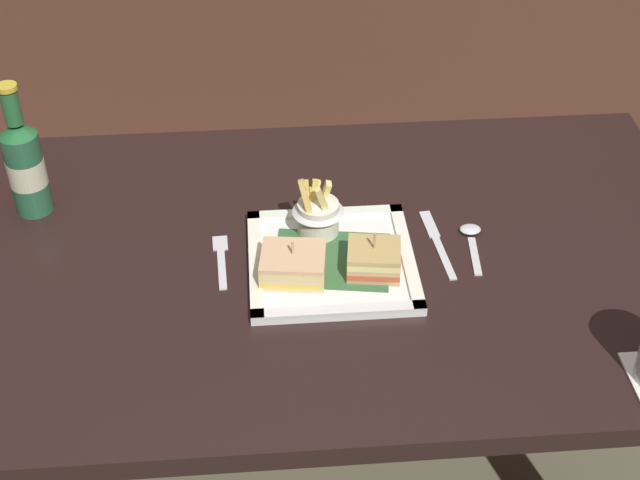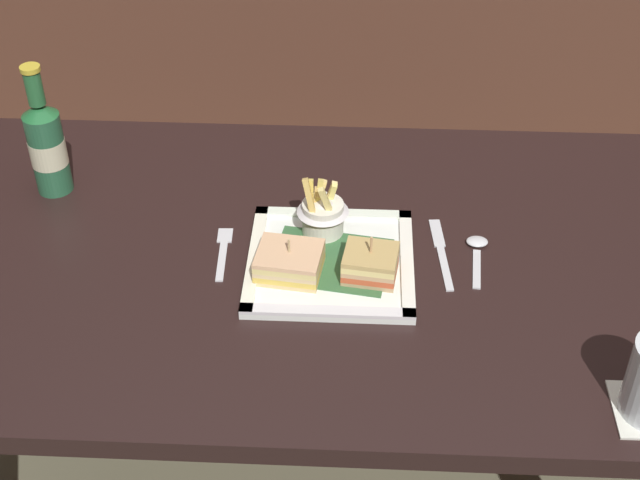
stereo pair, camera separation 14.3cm
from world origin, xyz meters
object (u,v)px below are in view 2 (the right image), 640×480
object	(u,v)px
square_plate	(330,262)
sandwich_half_left	(289,262)
fork	(223,250)
dining_table	(310,323)
beer_bottle	(47,144)
fries_cup	(323,211)
knife	(441,250)
spoon	(477,248)
sandwich_half_right	(370,264)

from	to	relation	value
square_plate	sandwich_half_left	world-z (taller)	sandwich_half_left
fork	square_plate	bearing A→B (deg)	-9.18
dining_table	beer_bottle	size ratio (longest dim) A/B	5.56
dining_table	fries_cup	xyz separation A→B (m)	(0.02, 0.05, 0.20)
dining_table	knife	size ratio (longest dim) A/B	7.42
dining_table	knife	xyz separation A→B (m)	(0.21, 0.02, 0.15)
fries_cup	fork	xyz separation A→B (m)	(-0.16, -0.04, -0.05)
spoon	sandwich_half_right	bearing A→B (deg)	-155.12
sandwich_half_right	beer_bottle	bearing A→B (deg)	158.37
sandwich_half_right	spoon	xyz separation A→B (m)	(0.17, 0.08, -0.03)
spoon	knife	bearing A→B (deg)	-176.18
sandwich_half_right	knife	world-z (taller)	sandwich_half_right
knife	dining_table	bearing A→B (deg)	-175.34
dining_table	beer_bottle	distance (m)	0.54
fork	knife	distance (m)	0.35
dining_table	spoon	bearing A→B (deg)	4.48
sandwich_half_right	beer_bottle	distance (m)	0.60
dining_table	fork	distance (m)	0.21
square_plate	fries_cup	xyz separation A→B (m)	(-0.02, 0.07, 0.04)
sandwich_half_left	fork	xyz separation A→B (m)	(-0.11, 0.06, -0.03)
knife	spoon	world-z (taller)	spoon
dining_table	fries_cup	bearing A→B (deg)	68.21
fries_cup	knife	size ratio (longest dim) A/B	0.62
dining_table	knife	distance (m)	0.26
sandwich_half_left	spoon	bearing A→B (deg)	15.07
beer_bottle	knife	size ratio (longest dim) A/B	1.34
fries_cup	fork	distance (m)	0.17
square_plate	beer_bottle	bearing A→B (deg)	159.07
fries_cup	spoon	xyz separation A→B (m)	(0.25, -0.02, -0.05)
sandwich_half_right	spoon	distance (m)	0.19
sandwich_half_right	knife	bearing A→B (deg)	33.62
beer_bottle	square_plate	bearing A→B (deg)	-20.93
square_plate	spoon	size ratio (longest dim) A/B	2.08
fries_cup	beer_bottle	distance (m)	0.49
fries_cup	dining_table	bearing A→B (deg)	-111.79
dining_table	sandwich_half_right	xyz separation A→B (m)	(0.10, -0.06, 0.18)
fries_cup	knife	distance (m)	0.20
dining_table	beer_bottle	world-z (taller)	beer_bottle
dining_table	spoon	size ratio (longest dim) A/B	10.60
fork	fries_cup	bearing A→B (deg)	15.89
fries_cup	sandwich_half_left	bearing A→B (deg)	-113.76
square_plate	sandwich_half_right	size ratio (longest dim) A/B	2.90
knife	beer_bottle	bearing A→B (deg)	167.87
knife	fries_cup	bearing A→B (deg)	171.46
fries_cup	spoon	world-z (taller)	fries_cup
square_plate	fork	size ratio (longest dim) A/B	1.97
fries_cup	beer_bottle	bearing A→B (deg)	166.44
beer_bottle	knife	world-z (taller)	beer_bottle
knife	spoon	size ratio (longest dim) A/B	1.43
dining_table	fries_cup	distance (m)	0.21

